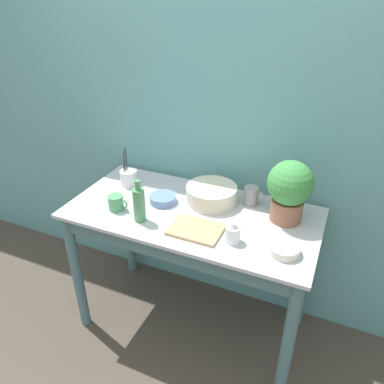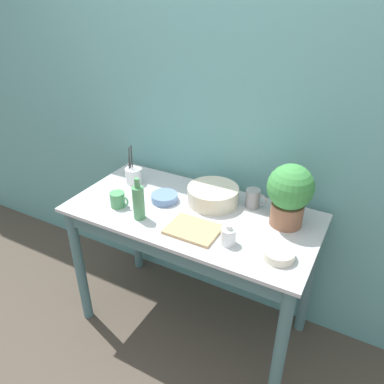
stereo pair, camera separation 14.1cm
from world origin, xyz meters
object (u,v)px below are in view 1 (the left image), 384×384
Objects in this scene: bottle_short at (233,234)px; mug_grey at (252,196)px; bowl_wash_large at (211,194)px; bowl_small_blue at (163,199)px; bottle_tall at (139,204)px; tray_board at (196,229)px; potted_plant at (289,189)px; utensil_cup at (129,178)px; bowl_small_cream at (284,249)px; mug_green at (116,203)px.

bottle_short is 0.90× the size of mug_grey.
bowl_wash_large is 0.37m from bottle_short.
mug_grey is 0.49m from bowl_small_blue.
bottle_tall is 0.91× the size of tray_board.
tray_board is at bearing -143.79° from potted_plant.
bowl_wash_large is 1.89× the size of bowl_small_blue.
utensil_cup is 0.62m from tray_board.
bowl_wash_large is (-0.41, 0.01, -0.13)m from potted_plant.
tray_board is at bearing -179.77° from bowl_small_cream.
utensil_cup is (-0.53, -0.02, 0.00)m from bowl_wash_large.
bowl_small_cream is 1.03m from utensil_cup.
bowl_small_cream is (0.90, -0.01, -0.02)m from mug_green.
bowl_small_blue is at bearing 166.17° from bowl_small_cream.
bowl_small_blue is 0.64× the size of utensil_cup.
utensil_cup is at bearing 108.41° from mug_green.
potted_plant is 0.32m from bowl_small_cream.
tray_board is at bearing 5.68° from bottle_tall.
bottle_short reaches higher than bowl_wash_large.
bottle_tall is 0.99× the size of utensil_cup.
potted_plant reaches higher than bottle_short.
bowl_wash_large is 0.27m from bowl_small_blue.
mug_green reaches higher than tray_board.
bowl_small_cream is at bearing 2.87° from bottle_short.
tray_board is at bearing -116.26° from mug_grey.
bottle_short is 0.24m from bowl_small_cream.
potted_plant is 0.37m from bottle_short.
mug_green is at bearing -151.68° from mug_grey.
tray_board is at bearing 176.91° from bottle_short.
potted_plant is 1.16× the size of bowl_wash_large.
utensil_cup reaches higher than bowl_small_cream.
bowl_wash_large is at bearing 148.24° from bowl_small_cream.
mug_green is (-0.85, -0.27, -0.14)m from potted_plant.
potted_plant reaches higher than mug_green.
potted_plant is at bearing 17.62° from mug_green.
bottle_tall reaches higher than tray_board.
bottle_tall reaches higher than mug_grey.
mug_green is at bearing -138.89° from bowl_small_blue.
bowl_wash_large is 1.22× the size of bottle_tall.
bowl_small_cream is at bearing 2.47° from bottle_tall.
potted_plant reaches higher than tray_board.
tray_board is (-0.18, -0.36, -0.04)m from mug_grey.
bottle_tall is 0.22m from bowl_small_blue.
bowl_small_blue is (-0.25, -0.11, -0.03)m from bowl_wash_large.
potted_plant reaches higher than bottle_tall.
bowl_small_cream is at bearing -15.38° from utensil_cup.
utensil_cup is at bearing -179.69° from potted_plant.
bowl_small_blue is (-0.71, 0.17, 0.00)m from bowl_small_cream.
mug_grey is (0.65, 0.35, 0.01)m from mug_green.
bowl_wash_large reaches higher than tray_board.
potted_plant is at bearing 0.31° from utensil_cup.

